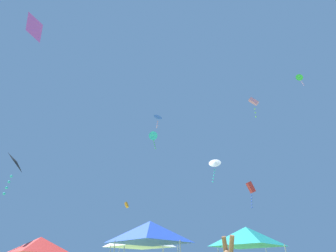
# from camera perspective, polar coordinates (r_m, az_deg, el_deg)

# --- Properties ---
(canopy_tent_red) EXTENTS (2.98, 2.98, 3.19)m
(canopy_tent_red) POSITION_cam_1_polar(r_m,az_deg,el_deg) (19.92, -26.36, -22.16)
(canopy_tent_red) COLOR #9E9EA3
(canopy_tent_red) RESTS_ON ground
(canopy_tent_blue) EXTENTS (3.46, 3.46, 3.70)m
(canopy_tent_blue) POSITION_cam_1_polar(r_m,az_deg,el_deg) (15.31, -4.18, -21.94)
(canopy_tent_blue) COLOR #9E9EA3
(canopy_tent_blue) RESTS_ON ground
(canopy_tent_teal) EXTENTS (3.39, 3.39, 3.62)m
(canopy_tent_teal) POSITION_cam_1_polar(r_m,az_deg,el_deg) (17.53, 16.54, -22.02)
(canopy_tent_teal) COLOR #9E9EA3
(canopy_tent_teal) RESTS_ON ground
(canopy_tent_white) EXTENTS (3.58, 3.58, 3.83)m
(canopy_tent_white) POSITION_cam_1_polar(r_m,az_deg,el_deg) (19.57, -6.39, -23.01)
(canopy_tent_white) COLOR #9E9EA3
(canopy_tent_white) RESTS_ON ground
(kite_black_diamond) EXTENTS (1.36, 1.30, 3.24)m
(kite_black_diamond) POSITION_cam_1_polar(r_m,az_deg,el_deg) (23.52, -30.33, -7.18)
(kite_black_diamond) COLOR black
(kite_pink_box) EXTENTS (1.31, 0.86, 2.95)m
(kite_pink_box) POSITION_cam_1_polar(r_m,az_deg,el_deg) (38.07, 17.92, 4.99)
(kite_pink_box) COLOR pink
(kite_red_box) EXTENTS (0.66, 0.54, 1.91)m
(kite_red_box) POSITION_cam_1_polar(r_m,az_deg,el_deg) (21.31, 17.34, -12.80)
(kite_red_box) COLOR red
(kite_orange_box) EXTENTS (0.64, 0.57, 0.77)m
(kite_orange_box) POSITION_cam_1_polar(r_m,az_deg,el_deg) (35.47, -9.21, -16.55)
(kite_orange_box) COLOR orange
(kite_cyan_delta) EXTENTS (0.99, 0.62, 2.00)m
(kite_cyan_delta) POSITION_cam_1_polar(r_m,az_deg,el_deg) (28.03, -3.40, -2.24)
(kite_cyan_delta) COLOR #2DB7CC
(kite_green_delta) EXTENTS (0.69, 0.75, 1.24)m
(kite_green_delta) POSITION_cam_1_polar(r_m,az_deg,el_deg) (25.49, 26.50, 9.35)
(kite_green_delta) COLOR green
(kite_purple_diamond) EXTENTS (1.35, 1.47, 1.10)m
(kite_purple_diamond) POSITION_cam_1_polar(r_m,az_deg,el_deg) (21.69, -27.02, 18.48)
(kite_purple_diamond) COLOR purple
(kite_blue_delta) EXTENTS (1.64, 1.65, 2.57)m
(kite_blue_delta) POSITION_cam_1_polar(r_m,az_deg,el_deg) (41.68, -2.41, 1.99)
(kite_blue_delta) COLOR blue
(kite_white_delta) EXTENTS (1.75, 1.33, 3.29)m
(kite_white_delta) POSITION_cam_1_polar(r_m,az_deg,el_deg) (34.58, 9.92, -8.01)
(kite_white_delta) COLOR white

